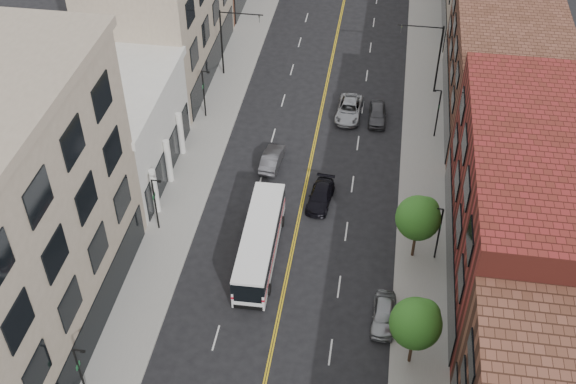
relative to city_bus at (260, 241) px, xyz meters
The scene contains 20 objects.
sidewalk_left 15.00m from the city_bus, 120.85° to the left, with size 4.00×110.00×0.15m, color gray.
sidewalk_right 17.86m from the city_bus, 46.02° to the left, with size 4.00×110.00×0.15m, color gray.
bldg_l_white 17.25m from the city_bus, 149.00° to the left, with size 10.00×14.00×8.00m, color silver.
bldg_r_mid 19.92m from the city_bus, ahead, with size 10.00×22.00×12.00m, color maroon.
bldg_r_far_a 30.09m from the city_bus, 49.68° to the left, with size 10.00×20.00×10.00m, color brown.
tree_r_2 14.49m from the city_bus, 34.69° to the right, with size 3.40×3.40×5.59m.
tree_r_3 12.14m from the city_bus, ahead, with size 3.40×3.40×5.59m.
lamp_l_1 16.65m from the city_bus, 121.20° to the right, with size 0.81×0.55×5.05m.
lamp_l_2 8.88m from the city_bus, 168.17° to the left, with size 0.81×0.55×5.05m.
lamp_l_3 19.81m from the city_bus, 115.78° to the left, with size 0.81×0.55×5.05m.
lamp_r_2 13.49m from the city_bus, ahead, with size 0.81×0.55×5.05m.
lamp_r_3 22.26m from the city_bus, 53.23° to the left, with size 0.81×0.55×5.05m.
signal_mast_left 27.15m from the city_bus, 107.05° to the left, with size 4.49×0.18×7.20m.
signal_mast_right 28.88m from the city_bus, 63.94° to the left, with size 4.49×0.18×7.20m.
city_bus is the anchor object (origin of this frame).
car_parked_far 10.99m from the city_bus, 26.98° to the right, with size 1.69×4.19×1.43m, color gray.
car_lane_behind 11.47m from the city_bus, 95.13° to the left, with size 1.51×4.32×1.42m, color #434347.
car_lane_a 8.08m from the city_bus, 61.28° to the left, with size 1.85×4.54×1.32m, color black.
car_lane_b 20.82m from the city_bus, 75.79° to the left, with size 2.39×5.18×1.44m, color #A3A6AB.
car_lane_c 21.32m from the city_bus, 68.37° to the left, with size 1.68×4.17×1.42m, color #434347.
Camera 1 is at (5.68, -16.20, 40.33)m, focal length 45.00 mm.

